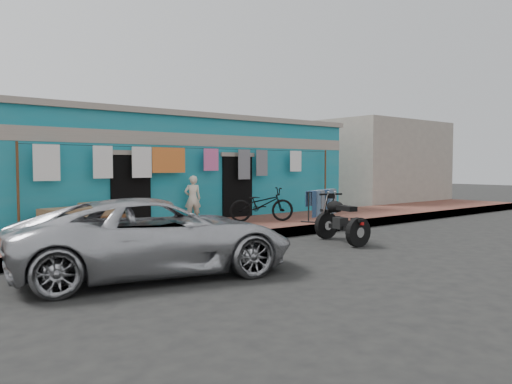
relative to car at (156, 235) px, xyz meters
name	(u,v)px	position (x,y,z in m)	size (l,w,h in m)	color
ground	(313,247)	(4.02, 0.26, -0.66)	(80.00, 80.00, 0.00)	black
sidewalk	(232,229)	(4.02, 3.26, -0.54)	(28.00, 3.00, 0.25)	brown
curb	(268,234)	(4.02, 1.81, -0.54)	(28.00, 0.10, 0.25)	gray
building	(159,170)	(4.02, 7.25, 1.03)	(12.20, 5.20, 3.36)	#127D92
neighbor_right	(369,164)	(15.02, 7.26, 1.24)	(6.00, 5.00, 3.80)	#9E9384
clothesline	(188,166)	(3.43, 4.51, 1.15)	(10.06, 0.06, 2.10)	brown
car	(156,235)	(0.00, 0.00, 0.00)	(2.13, 4.69, 1.32)	#B0B0B5
seated_person	(193,199)	(3.54, 4.46, 0.23)	(0.46, 0.31, 1.29)	beige
bicycle	(262,201)	(5.03, 3.24, 0.17)	(0.64, 1.80, 1.16)	black
motorcycle	(341,219)	(5.04, 0.34, -0.09)	(1.12, 1.86, 1.14)	black
charpoy	(84,219)	(0.35, 4.13, -0.09)	(2.09, 1.34, 0.65)	brown
jeans_rack	(322,204)	(6.68, 2.50, 0.04)	(1.87, 0.96, 0.89)	black
litter_a	(244,244)	(3.00, 1.46, -0.62)	(0.19, 0.15, 0.08)	silver
litter_b	(326,233)	(5.72, 1.46, -0.61)	(0.18, 0.14, 0.09)	silver
litter_c	(266,244)	(3.34, 1.07, -0.61)	(0.23, 0.18, 0.09)	silver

